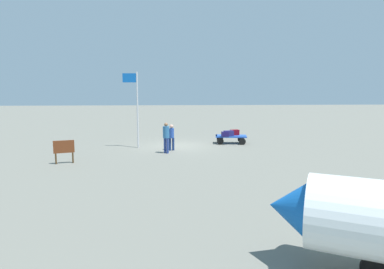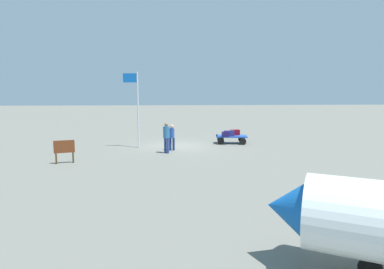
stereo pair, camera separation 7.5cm
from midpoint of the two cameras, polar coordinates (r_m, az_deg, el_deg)
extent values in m
plane|color=slate|center=(21.46, -2.22, -1.99)|extent=(120.00, 120.00, 0.00)
cube|color=blue|center=(22.51, 6.96, -0.29)|extent=(2.20, 1.27, 0.10)
cube|color=blue|center=(22.48, 4.43, -0.27)|extent=(0.20, 0.96, 0.10)
cylinder|color=black|center=(22.00, 5.13, -1.18)|extent=(0.46, 0.18, 0.45)
cylinder|color=black|center=(23.04, 5.07, -0.78)|extent=(0.46, 0.18, 0.45)
cylinder|color=black|center=(22.09, 8.92, -1.21)|extent=(0.46, 0.18, 0.45)
cylinder|color=black|center=(23.12, 8.69, -0.81)|extent=(0.46, 0.18, 0.45)
cube|color=maroon|center=(22.72, 7.60, 0.36)|extent=(0.64, 0.46, 0.37)
cube|color=#1C1550|center=(21.98, 5.94, 0.08)|extent=(0.47, 0.37, 0.31)
cube|color=navy|center=(22.16, 6.57, 0.19)|extent=(0.69, 0.49, 0.37)
cylinder|color=navy|center=(18.89, -4.11, -1.96)|extent=(0.14, 0.14, 0.89)
cylinder|color=navy|center=(19.03, -4.56, -1.90)|extent=(0.14, 0.14, 0.89)
cylinder|color=#2C659A|center=(18.85, -4.36, 0.41)|extent=(0.52, 0.52, 0.67)
sphere|color=#926444|center=(18.79, -4.37, 1.74)|extent=(0.21, 0.21, 0.21)
cylinder|color=navy|center=(19.86, -3.11, -1.67)|extent=(0.14, 0.14, 0.76)
cylinder|color=navy|center=(19.83, -3.68, -1.69)|extent=(0.14, 0.14, 0.76)
cylinder|color=#294EA6|center=(19.74, -3.41, 0.24)|extent=(0.34, 0.34, 0.58)
sphere|color=tan|center=(19.70, -3.42, 1.40)|extent=(0.22, 0.22, 0.22)
cone|color=#1258AE|center=(7.21, 16.92, -12.10)|extent=(1.44, 1.63, 1.36)
cylinder|color=black|center=(7.57, 28.83, -19.80)|extent=(0.43, 0.30, 0.44)
cylinder|color=silver|center=(20.79, -9.26, 4.19)|extent=(0.10, 0.10, 4.74)
cube|color=blue|center=(20.82, -10.67, 9.65)|extent=(0.83, 0.08, 0.56)
cylinder|color=#4C3319|center=(17.46, -19.83, -3.79)|extent=(0.08, 0.08, 0.53)
cylinder|color=#4C3319|center=(17.47, -22.41, -3.91)|extent=(0.08, 0.08, 0.53)
cube|color=brown|center=(17.36, -21.21, -1.97)|extent=(0.95, 0.35, 0.62)
camera|label=1|loc=(0.04, -89.86, 0.02)|focal=30.70mm
camera|label=2|loc=(0.04, 90.14, -0.02)|focal=30.70mm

